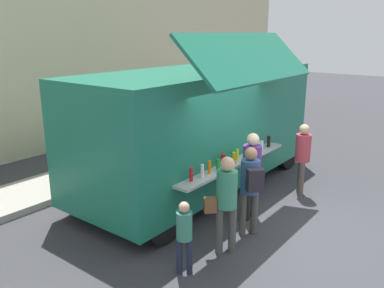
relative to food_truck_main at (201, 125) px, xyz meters
The scene contains 8 objects.
ground_plane 2.85m from the food_truck_main, 107.20° to the right, with size 60.00×60.00×0.00m, color #38383D.
food_truck_main is the anchor object (origin of this frame).
trash_bin 5.13m from the food_truck_main, 27.52° to the left, with size 0.60×0.60×1.00m, color #2D5F36.
customer_front_ordering 2.00m from the food_truck_main, 112.47° to the right, with size 0.36×0.36×1.75m.
customer_mid_with_backpack 2.55m from the food_truck_main, 122.18° to the right, with size 0.50×0.52×1.65m.
customer_rear_waiting 3.02m from the food_truck_main, 134.97° to the right, with size 0.49×0.48×1.67m.
customer_extra_browsing 2.37m from the food_truck_main, 64.02° to the right, with size 0.33×0.33×1.64m.
child_near_queue 3.67m from the food_truck_main, 146.69° to the right, with size 0.24×0.24×1.18m.
Camera 1 is at (-6.38, -3.06, 3.56)m, focal length 37.08 mm.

